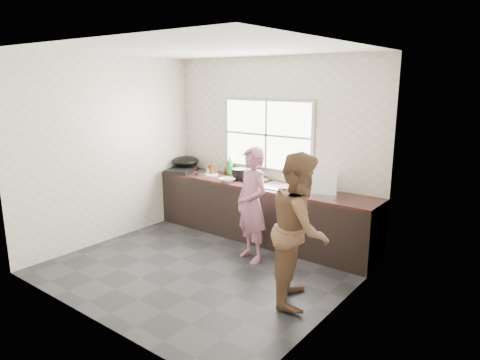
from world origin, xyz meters
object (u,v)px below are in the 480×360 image
Objects in this scene: pot_lid_left at (193,171)px; pot_lid_right at (203,175)px; bottle_brown_short at (228,169)px; black_pot at (240,174)px; bowl_crabs at (286,190)px; bowl_held at (285,188)px; bottle_brown_tall at (212,168)px; glass_jar at (208,172)px; wok at (186,161)px; bottle_green at (230,164)px; burner at (180,171)px; dish_rack at (324,183)px; cutting_board at (256,179)px; bowl_mince at (227,180)px; person_side at (300,228)px; woman at (252,208)px; plate_food at (211,175)px.

pot_lid_right is at bearing -21.57° from pot_lid_left.
black_pot is at bearing -27.21° from bottle_brown_short.
bowl_held is (-0.08, 0.10, 0.00)m from bowl_crabs.
bottle_brown_tall reaches higher than glass_jar.
wok reaches higher than pot_lid_right.
wok is (-0.85, -0.16, -0.02)m from bottle_green.
dish_rack is at bearing 3.50° from burner.
pot_lid_left is (-1.26, -0.06, -0.02)m from cutting_board.
bottle_green is at bearing 161.84° from bowl_crabs.
wok is 1.66× the size of pot_lid_right.
burner reaches higher than pot_lid_right.
burner is 0.88× the size of wok.
person_side is at bearing -29.61° from bowl_mince.
bowl_held reaches higher than bowl_crabs.
black_pot is at bearing -30.45° from bottle_green.
bottle_green is 1.61× the size of bottle_brown_tall.
woman is 6.33× the size of bowl_mince.
bottle_brown_short is (-1.39, 0.44, 0.04)m from bowl_crabs.
bowl_mince is at bearing -56.43° from bottle_green.
bowl_held reaches higher than pot_lid_right.
pot_lid_left is at bearing -4.29° from wok.
dish_rack is (1.80, -0.23, -0.00)m from bottle_green.
bowl_mince is 0.57m from bottle_brown_tall.
cutting_board is at bearing 13.09° from pot_lid_right.
bottle_brown_short is at bearing 30.84° from person_side.
woman is at bearing -102.81° from bowl_held.
plate_food is 0.80× the size of pot_lid_right.
pot_lid_right is (0.46, 0.06, -0.02)m from burner.
person_side reaches higher than bottle_brown_tall.
pot_lid_right reaches higher than pot_lid_left.
black_pot is at bearing -2.26° from wok.
bottle_green is 3.61× the size of glass_jar.
person_side reaches higher than black_pot.
black_pot is 0.86× the size of pot_lid_right.
dish_rack is at bearing -9.20° from person_side.
bottle_brown_tall is (-0.22, -0.19, -0.06)m from bottle_green.
cutting_board is 1.21m from dish_rack.
plate_food is at bearing -171.18° from cutting_board.
bowl_mince is 1.05m from burner.
bottle_green reaches higher than dish_rack.
bowl_held is 0.66× the size of bottle_green.
bowl_mince is 1.11× the size of bowl_crabs.
bottle_brown_tall is at bearing 113.53° from plate_food.
burner is at bearing -178.49° from bowl_held.
bottle_green reaches higher than bottle_brown_tall.
plate_food is at bearing 36.81° from person_side.
pot_lid_left is (-1.92, 0.16, -0.03)m from bowl_held.
bowl_held is at bearing 1.51° from burner.
glass_jar reaches higher than plate_food.
bottle_green reaches higher than bottle_brown_short.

